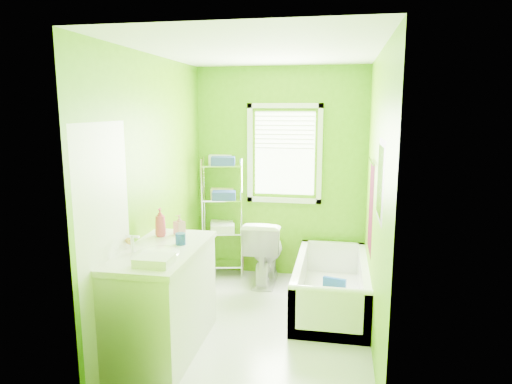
% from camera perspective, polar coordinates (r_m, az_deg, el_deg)
% --- Properties ---
extents(ground, '(2.90, 2.90, 0.00)m').
position_cam_1_polar(ground, '(4.68, 0.50, -16.21)').
color(ground, silver).
rests_on(ground, ground).
extents(room_envelope, '(2.14, 2.94, 2.62)m').
position_cam_1_polar(room_envelope, '(4.22, 0.54, 2.91)').
color(room_envelope, '#559B07').
rests_on(room_envelope, ground).
extents(window, '(0.92, 0.05, 1.22)m').
position_cam_1_polar(window, '(5.61, 3.58, 5.45)').
color(window, white).
rests_on(window, ground).
extents(door, '(0.09, 0.80, 2.00)m').
position_cam_1_polar(door, '(3.75, -18.20, -7.14)').
color(door, white).
rests_on(door, ground).
extents(right_wall_decor, '(0.04, 1.48, 1.17)m').
position_cam_1_polar(right_wall_decor, '(4.19, 14.57, -0.63)').
color(right_wall_decor, '#480818').
rests_on(right_wall_decor, ground).
extents(bathtub, '(0.75, 1.62, 0.52)m').
position_cam_1_polar(bathtub, '(5.05, 9.33, -12.22)').
color(bathtub, white).
rests_on(bathtub, ground).
extents(toilet, '(0.46, 0.79, 0.80)m').
position_cam_1_polar(toilet, '(5.58, 1.09, -7.31)').
color(toilet, white).
rests_on(toilet, ground).
extents(vanity, '(0.63, 1.24, 1.19)m').
position_cam_1_polar(vanity, '(4.12, -11.59, -12.72)').
color(vanity, silver).
rests_on(vanity, ground).
extents(wire_shelf_unit, '(0.56, 0.45, 1.52)m').
position_cam_1_polar(wire_shelf_unit, '(5.71, -4.07, -1.45)').
color(wire_shelf_unit, silver).
rests_on(wire_shelf_unit, ground).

